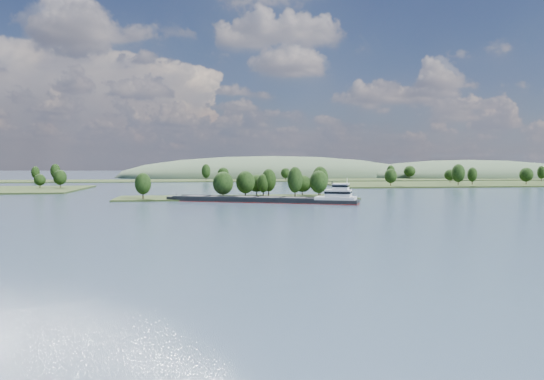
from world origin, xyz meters
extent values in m
plane|color=#324156|center=(0.00, 120.00, 0.00)|extent=(1800.00, 1800.00, 0.00)
cube|color=#223115|center=(0.00, 180.00, 0.00)|extent=(100.00, 30.00, 1.20)
cylinder|color=black|center=(23.37, 170.09, 2.71)|extent=(0.50, 0.50, 4.21)
ellipsoid|color=black|center=(23.37, 170.09, 8.06)|extent=(6.37, 6.37, 10.83)
cylinder|color=black|center=(9.48, 188.70, 2.12)|extent=(0.50, 0.50, 3.03)
ellipsoid|color=black|center=(9.48, 188.70, 5.97)|extent=(8.39, 8.39, 7.80)
cylinder|color=black|center=(3.12, 173.02, 2.43)|extent=(0.50, 0.50, 3.65)
ellipsoid|color=black|center=(3.12, 173.02, 7.07)|extent=(7.83, 7.83, 9.39)
cylinder|color=black|center=(11.75, 183.24, 2.19)|extent=(0.50, 0.50, 3.17)
ellipsoid|color=black|center=(11.75, 183.24, 6.22)|extent=(5.44, 5.44, 8.15)
cylinder|color=black|center=(-6.36, 166.48, 2.39)|extent=(0.50, 0.50, 3.59)
ellipsoid|color=black|center=(-6.36, 166.48, 6.96)|extent=(8.20, 8.20, 9.23)
cylinder|color=black|center=(-38.21, 173.35, 2.31)|extent=(0.50, 0.50, 3.43)
ellipsoid|color=black|center=(-38.21, 173.35, 6.67)|extent=(6.59, 6.59, 8.81)
cylinder|color=black|center=(14.27, 184.18, 2.55)|extent=(0.50, 0.50, 3.89)
ellipsoid|color=black|center=(14.27, 184.18, 7.50)|extent=(6.58, 6.58, 10.01)
cylinder|color=black|center=(37.14, 183.95, 2.72)|extent=(0.50, 0.50, 4.23)
ellipsoid|color=black|center=(37.14, 183.95, 8.10)|extent=(7.38, 7.38, 10.88)
cylinder|color=black|center=(33.57, 171.17, 2.45)|extent=(0.50, 0.50, 3.69)
ellipsoid|color=black|center=(33.57, 171.17, 7.14)|extent=(7.71, 7.71, 9.49)
cylinder|color=black|center=(29.59, 186.10, 2.07)|extent=(0.50, 0.50, 2.94)
ellipsoid|color=black|center=(29.59, 186.10, 5.81)|extent=(8.33, 8.33, 7.57)
cylinder|color=black|center=(-94.01, 269.20, 2.49)|extent=(0.50, 0.50, 3.38)
ellipsoid|color=black|center=(-94.01, 269.20, 6.78)|extent=(7.50, 7.50, 8.68)
cylinder|color=black|center=(-105.17, 269.94, 2.09)|extent=(0.50, 0.50, 2.59)
ellipsoid|color=black|center=(-105.17, 269.94, 5.39)|extent=(6.38, 6.38, 6.66)
cylinder|color=black|center=(101.06, 268.31, 2.55)|extent=(0.50, 0.50, 3.49)
ellipsoid|color=black|center=(101.06, 268.31, 6.99)|extent=(7.63, 7.63, 8.98)
cylinder|color=black|center=(197.68, 277.93, 2.62)|extent=(0.50, 0.50, 3.64)
ellipsoid|color=black|center=(197.68, 277.93, 7.25)|extent=(8.81, 8.81, 9.36)
cylinder|color=black|center=(144.12, 266.26, 3.01)|extent=(0.50, 0.50, 4.42)
ellipsoid|color=black|center=(144.12, 266.26, 8.62)|extent=(8.25, 8.25, 11.35)
cylinder|color=black|center=(161.10, 280.31, 2.65)|extent=(0.50, 0.50, 3.71)
ellipsoid|color=black|center=(161.10, 280.31, 7.36)|extent=(6.29, 6.29, 9.53)
cylinder|color=black|center=(164.23, 317.38, 2.36)|extent=(0.50, 0.50, 3.11)
ellipsoid|color=black|center=(164.23, 317.38, 6.31)|extent=(8.47, 8.47, 8.00)
cylinder|color=black|center=(243.85, 328.76, 2.74)|extent=(0.50, 0.50, 3.89)
ellipsoid|color=black|center=(243.85, 328.76, 7.69)|extent=(6.28, 6.28, 10.00)
cube|color=#223115|center=(0.00, 400.00, 0.00)|extent=(900.00, 60.00, 1.20)
cylinder|color=black|center=(-145.27, 399.63, 2.50)|extent=(0.50, 0.50, 3.81)
ellipsoid|color=black|center=(-145.27, 399.63, 7.35)|extent=(6.48, 6.48, 9.80)
cylinder|color=black|center=(143.98, 383.30, 2.63)|extent=(0.50, 0.50, 4.06)
ellipsoid|color=black|center=(143.98, 383.30, 7.79)|extent=(7.02, 7.02, 10.44)
cylinder|color=black|center=(4.32, 403.70, 2.33)|extent=(0.50, 0.50, 3.47)
ellipsoid|color=black|center=(4.32, 403.70, 6.74)|extent=(9.15, 9.15, 8.91)
cylinder|color=black|center=(173.79, 415.26, 2.52)|extent=(0.50, 0.50, 3.84)
ellipsoid|color=black|center=(173.79, 415.26, 7.41)|extent=(10.53, 10.53, 9.89)
cylinder|color=black|center=(-128.60, 394.02, 2.84)|extent=(0.50, 0.50, 4.47)
ellipsoid|color=black|center=(-128.60, 394.02, 8.52)|extent=(7.63, 7.63, 11.50)
cylinder|color=black|center=(55.38, 390.38, 2.26)|extent=(0.50, 0.50, 3.32)
ellipsoid|color=black|center=(55.38, 390.38, 6.47)|extent=(7.87, 7.87, 8.53)
cylinder|color=black|center=(-10.35, 381.39, 2.81)|extent=(0.50, 0.50, 4.42)
ellipsoid|color=black|center=(-10.35, 381.39, 8.43)|extent=(7.08, 7.08, 11.37)
ellipsoid|color=#384C34|center=(260.00, 470.00, 0.00)|extent=(260.00, 140.00, 36.00)
ellipsoid|color=#384C34|center=(60.00, 500.00, 0.00)|extent=(320.00, 160.00, 44.00)
cube|color=black|center=(8.19, 156.45, 0.46)|extent=(70.64, 37.10, 2.01)
cube|color=maroon|center=(8.19, 156.45, 0.05)|extent=(70.88, 37.34, 0.23)
cube|color=black|center=(3.24, 163.42, 1.73)|extent=(52.11, 22.59, 0.73)
cube|color=black|center=(-0.28, 155.21, 1.73)|extent=(52.11, 22.59, 0.73)
cube|color=black|center=(1.48, 159.32, 1.60)|extent=(53.52, 29.08, 0.27)
cube|color=black|center=(-16.96, 167.21, 1.87)|extent=(10.49, 10.10, 0.32)
cube|color=black|center=(-7.74, 163.27, 1.87)|extent=(10.49, 10.10, 0.32)
cube|color=black|center=(1.48, 159.32, 1.87)|extent=(10.49, 10.10, 0.32)
cube|color=black|center=(10.70, 155.37, 1.87)|extent=(10.49, 10.10, 0.32)
cube|color=black|center=(19.92, 151.42, 1.87)|extent=(10.49, 10.10, 0.32)
cube|color=black|center=(-25.76, 170.98, 0.82)|extent=(5.75, 8.62, 1.82)
cylinder|color=black|center=(-24.92, 170.62, 2.10)|extent=(0.29, 0.29, 2.01)
cube|color=silver|center=(34.17, 145.32, 2.01)|extent=(16.86, 13.79, 1.09)
cube|color=silver|center=(35.01, 144.96, 3.83)|extent=(11.25, 10.29, 2.74)
cube|color=black|center=(35.01, 144.96, 4.19)|extent=(11.49, 10.53, 0.82)
cube|color=silver|center=(35.85, 144.60, 6.20)|extent=(7.18, 7.18, 2.01)
cube|color=black|center=(35.85, 144.60, 6.56)|extent=(7.42, 7.42, 0.73)
cube|color=silver|center=(35.85, 144.60, 7.29)|extent=(7.66, 7.66, 0.18)
cylinder|color=silver|center=(37.94, 143.70, 8.39)|extent=(0.24, 0.24, 2.37)
cylinder|color=black|center=(33.57, 148.55, 7.48)|extent=(0.60, 0.60, 1.09)
camera|label=1|loc=(-15.68, -44.45, 15.11)|focal=35.00mm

